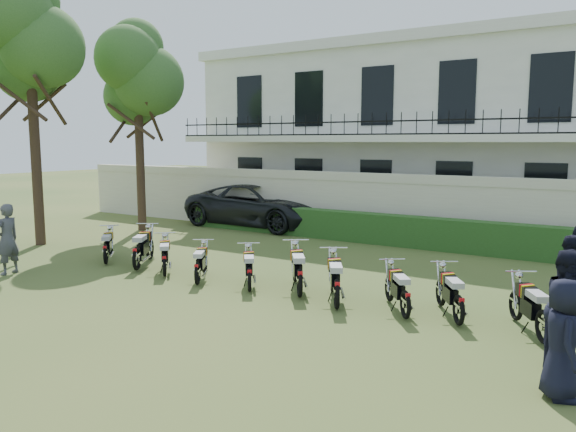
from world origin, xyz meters
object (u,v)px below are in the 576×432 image
motorcycle_5 (300,276)px  officer_4 (571,279)px  motorcycle_0 (105,250)px  motorcycle_7 (406,298)px  tree_west_near (138,74)px  suv (260,206)px  motorcycle_6 (337,287)px  motorcycle_4 (249,274)px  officer_0 (563,339)px  motorcycle_9 (544,318)px  motorcycle_3 (197,268)px  motorcycle_8 (459,303)px  motorcycle_1 (137,253)px  motorcycle_2 (164,260)px  inspector (7,239)px  tree_west_mid (29,37)px  officer_1 (568,308)px

motorcycle_5 → officer_4: size_ratio=0.99×
motorcycle_0 → motorcycle_7: motorcycle_7 is taller
tree_west_near → officer_4: (15.19, -3.50, -5.05)m
suv → motorcycle_6: bearing=-135.5°
motorcycle_4 → officer_0: 6.92m
officer_4 → motorcycle_4: bearing=91.6°
motorcycle_5 → officer_0: 5.85m
tree_west_near → motorcycle_9: bearing=-18.8°
motorcycle_0 → motorcycle_3: 3.66m
motorcycle_8 → officer_4: 2.22m
motorcycle_8 → officer_4: bearing=6.9°
motorcycle_1 → motorcycle_2: motorcycle_1 is taller
motorcycle_7 → motorcycle_5: bearing=139.0°
inspector → motorcycle_8: bearing=92.5°
tree_west_mid → officer_0: (15.95, -3.09, -5.86)m
motorcycle_4 → suv: bearing=86.5°
motorcycle_6 → officer_4: bearing=-8.6°
tree_west_near → motorcycle_8: (13.49, -4.89, -5.44)m
tree_west_mid → motorcycle_4: size_ratio=6.21×
motorcycle_2 → motorcycle_4: 2.64m
motorcycle_8 → officer_1: 2.17m
motorcycle_4 → officer_0: officer_0 is taller
motorcycle_2 → motorcycle_3: 1.26m
motorcycle_5 → officer_1: officer_1 is taller
motorcycle_1 → motorcycle_4: size_ratio=1.22×
motorcycle_3 → motorcycle_6: (3.69, 0.04, 0.06)m
motorcycle_0 → suv: suv is taller
motorcycle_8 → motorcycle_0: bearing=147.8°
motorcycle_9 → officer_1: 0.98m
motorcycle_1 → motorcycle_5: bearing=-30.9°
motorcycle_0 → motorcycle_6: size_ratio=0.77×
motorcycle_1 → inspector: size_ratio=0.95×
motorcycle_1 → officer_1: 10.33m
motorcycle_2 → motorcycle_6: bearing=-45.1°
motorcycle_5 → motorcycle_2: bearing=146.9°
inspector → motorcycle_5: bearing=97.3°
motorcycle_8 → officer_4: size_ratio=0.94×
motorcycle_6 → motorcycle_7: 1.40m
motorcycle_5 → suv: suv is taller
motorcycle_0 → tree_west_mid: bearing=124.4°
tree_west_mid → inspector: (3.03, -2.96, -5.76)m
motorcycle_2 → officer_4: bearing=-33.5°
motorcycle_4 → motorcycle_3: bearing=149.8°
motorcycle_4 → suv: suv is taller
motorcycle_3 → officer_4: 7.94m
motorcycle_5 → suv: size_ratio=0.27×
suv → officer_1: 15.03m
motorcycle_2 → motorcycle_9: bearing=-43.5°
officer_0 → motorcycle_2: bearing=60.8°
motorcycle_1 → officer_4: 10.20m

